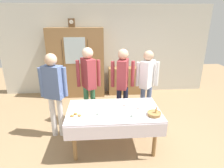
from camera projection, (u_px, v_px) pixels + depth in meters
name	position (u px, v px, depth m)	size (l,w,h in m)	color
ground_plane	(113.00, 139.00, 3.83)	(12.00, 12.00, 0.00)	#997A56
back_wall	(106.00, 50.00, 5.86)	(6.40, 0.10, 2.70)	silver
dining_table	(114.00, 116.00, 3.39)	(1.66, 0.96, 0.77)	olive
wall_cabinet	(77.00, 63.00, 5.63)	(1.61, 0.46, 2.06)	olive
mantel_clock	(72.00, 23.00, 5.23)	(0.18, 0.11, 0.24)	brown
bookshelf_low	(125.00, 81.00, 5.98)	(1.02, 0.35, 0.85)	olive
book_stack	(125.00, 66.00, 5.82)	(0.16, 0.22, 0.10)	#664C7A
tea_cup_center	(134.00, 115.00, 3.15)	(0.13, 0.13, 0.06)	silver
tea_cup_far_left	(140.00, 108.00, 3.39)	(0.13, 0.13, 0.06)	white
tea_cup_near_right	(100.00, 113.00, 3.20)	(0.13, 0.13, 0.06)	silver
tea_cup_back_edge	(126.00, 105.00, 3.52)	(0.13, 0.13, 0.06)	white
bread_basket	(154.00, 114.00, 3.18)	(0.24, 0.24, 0.16)	#9E7542
pastry_plate	(76.00, 116.00, 3.14)	(0.28, 0.28, 0.05)	white
spoon_far_right	(101.00, 104.00, 3.60)	(0.12, 0.02, 0.01)	silver
spoon_center	(126.00, 110.00, 3.38)	(0.12, 0.02, 0.01)	silver
person_behind_table_left	(147.00, 79.00, 4.27)	(0.52, 0.40, 1.66)	slate
person_beside_shelf	(89.00, 79.00, 4.09)	(0.52, 0.41, 1.75)	#33704C
person_near_right_end	(54.00, 88.00, 3.61)	(0.52, 0.32, 1.72)	silver
person_by_cabinet	(123.00, 79.00, 4.13)	(0.52, 0.40, 1.71)	#191E38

